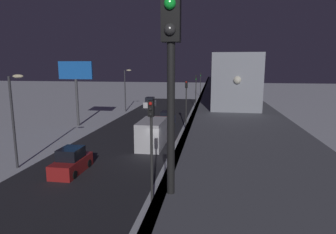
{
  "coord_description": "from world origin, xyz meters",
  "views": [
    {
      "loc": [
        -4.82,
        25.38,
        8.3
      ],
      "look_at": [
        1.27,
        -13.77,
        1.21
      ],
      "focal_mm": 30.68,
      "sensor_mm": 36.0,
      "label": 1
    }
  ],
  "objects_px": {
    "box_truck": "(154,132)",
    "sedan_white": "(150,103)",
    "traffic_light_far": "(196,86)",
    "sedan_blue": "(167,120)",
    "traffic_light_mid": "(186,98)",
    "subway_train": "(222,72)",
    "traffic_light_near": "(151,139)",
    "commercial_billboard": "(76,77)",
    "sedan_red": "(71,163)",
    "rail_signal": "(171,62)",
    "traffic_light_distant": "(201,81)"
  },
  "relations": [
    {
      "from": "sedan_white",
      "to": "traffic_light_far",
      "type": "bearing_deg",
      "value": -172.74
    },
    {
      "from": "sedan_red",
      "to": "subway_train",
      "type": "bearing_deg",
      "value": -116.93
    },
    {
      "from": "traffic_light_far",
      "to": "traffic_light_near",
      "type": "bearing_deg",
      "value": 90.0
    },
    {
      "from": "traffic_light_distant",
      "to": "commercial_billboard",
      "type": "distance_m",
      "value": 45.4
    },
    {
      "from": "traffic_light_near",
      "to": "traffic_light_mid",
      "type": "relative_size",
      "value": 1.0
    },
    {
      "from": "traffic_light_far",
      "to": "traffic_light_distant",
      "type": "relative_size",
      "value": 1.0
    },
    {
      "from": "sedan_white",
      "to": "box_truck",
      "type": "xyz_separation_m",
      "value": [
        -6.6,
        28.05,
        0.55
      ]
    },
    {
      "from": "box_truck",
      "to": "commercial_billboard",
      "type": "distance_m",
      "value": 15.8
    },
    {
      "from": "sedan_red",
      "to": "traffic_light_near",
      "type": "relative_size",
      "value": 0.64
    },
    {
      "from": "subway_train",
      "to": "sedan_red",
      "type": "height_order",
      "value": "subway_train"
    },
    {
      "from": "sedan_red",
      "to": "sedan_white",
      "type": "distance_m",
      "value": 37.04
    },
    {
      "from": "sedan_blue",
      "to": "traffic_light_mid",
      "type": "relative_size",
      "value": 0.69
    },
    {
      "from": "subway_train",
      "to": "traffic_light_far",
      "type": "relative_size",
      "value": 8.67
    },
    {
      "from": "traffic_light_far",
      "to": "commercial_billboard",
      "type": "distance_m",
      "value": 26.25
    },
    {
      "from": "traffic_light_near",
      "to": "commercial_billboard",
      "type": "bearing_deg",
      "value": -54.97
    },
    {
      "from": "box_truck",
      "to": "traffic_light_distant",
      "type": "relative_size",
      "value": 1.16
    },
    {
      "from": "box_truck",
      "to": "commercial_billboard",
      "type": "height_order",
      "value": "commercial_billboard"
    },
    {
      "from": "sedan_white",
      "to": "box_truck",
      "type": "bearing_deg",
      "value": 103.24
    },
    {
      "from": "traffic_light_mid",
      "to": "sedan_blue",
      "type": "bearing_deg",
      "value": -39.64
    },
    {
      "from": "sedan_red",
      "to": "box_truck",
      "type": "xyz_separation_m",
      "value": [
        -4.8,
        -8.95,
        0.56
      ]
    },
    {
      "from": "subway_train",
      "to": "sedan_white",
      "type": "distance_m",
      "value": 20.2
    },
    {
      "from": "sedan_blue",
      "to": "traffic_light_far",
      "type": "height_order",
      "value": "traffic_light_far"
    },
    {
      "from": "rail_signal",
      "to": "traffic_light_near",
      "type": "bearing_deg",
      "value": -75.5
    },
    {
      "from": "rail_signal",
      "to": "traffic_light_mid",
      "type": "relative_size",
      "value": 0.62
    },
    {
      "from": "commercial_billboard",
      "to": "sedan_red",
      "type": "bearing_deg",
      "value": 114.41
    },
    {
      "from": "subway_train",
      "to": "traffic_light_distant",
      "type": "bearing_deg",
      "value": -82.45
    },
    {
      "from": "sedan_red",
      "to": "traffic_light_mid",
      "type": "xyz_separation_m",
      "value": [
        -7.5,
        -16.72,
        3.41
      ]
    },
    {
      "from": "box_truck",
      "to": "traffic_light_near",
      "type": "distance_m",
      "value": 14.23
    },
    {
      "from": "traffic_light_near",
      "to": "commercial_billboard",
      "type": "distance_m",
      "value": 26.58
    },
    {
      "from": "sedan_red",
      "to": "traffic_light_distant",
      "type": "bearing_deg",
      "value": -97.17
    },
    {
      "from": "subway_train",
      "to": "rail_signal",
      "type": "distance_m",
      "value": 38.68
    },
    {
      "from": "traffic_light_mid",
      "to": "traffic_light_far",
      "type": "xyz_separation_m",
      "value": [
        0.0,
        -21.46,
        0.0
      ]
    },
    {
      "from": "subway_train",
      "to": "rail_signal",
      "type": "xyz_separation_m",
      "value": [
        2.17,
        38.6,
        0.95
      ]
    },
    {
      "from": "traffic_light_far",
      "to": "commercial_billboard",
      "type": "height_order",
      "value": "commercial_billboard"
    },
    {
      "from": "sedan_white",
      "to": "traffic_light_distant",
      "type": "height_order",
      "value": "traffic_light_distant"
    },
    {
      "from": "sedan_blue",
      "to": "traffic_light_far",
      "type": "relative_size",
      "value": 0.69
    },
    {
      "from": "traffic_light_far",
      "to": "sedan_blue",
      "type": "bearing_deg",
      "value": 81.35
    },
    {
      "from": "traffic_light_distant",
      "to": "sedan_blue",
      "type": "bearing_deg",
      "value": 85.91
    },
    {
      "from": "traffic_light_distant",
      "to": "commercial_billboard",
      "type": "relative_size",
      "value": 0.72
    },
    {
      "from": "traffic_light_near",
      "to": "traffic_light_far",
      "type": "height_order",
      "value": "same"
    },
    {
      "from": "traffic_light_near",
      "to": "traffic_light_distant",
      "type": "bearing_deg",
      "value": -90.0
    },
    {
      "from": "subway_train",
      "to": "rail_signal",
      "type": "bearing_deg",
      "value": 86.78
    },
    {
      "from": "box_truck",
      "to": "sedan_white",
      "type": "bearing_deg",
      "value": -76.76
    },
    {
      "from": "sedan_blue",
      "to": "traffic_light_distant",
      "type": "height_order",
      "value": "traffic_light_distant"
    },
    {
      "from": "subway_train",
      "to": "sedan_blue",
      "type": "height_order",
      "value": "subway_train"
    },
    {
      "from": "sedan_white",
      "to": "traffic_light_far",
      "type": "xyz_separation_m",
      "value": [
        -9.3,
        -1.18,
        3.4
      ]
    },
    {
      "from": "sedan_red",
      "to": "traffic_light_distant",
      "type": "relative_size",
      "value": 0.64
    },
    {
      "from": "traffic_light_distant",
      "to": "subway_train",
      "type": "bearing_deg",
      "value": 97.55
    },
    {
      "from": "sedan_red",
      "to": "traffic_light_far",
      "type": "relative_size",
      "value": 0.64
    },
    {
      "from": "sedan_white",
      "to": "traffic_light_near",
      "type": "relative_size",
      "value": 0.68
    }
  ]
}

